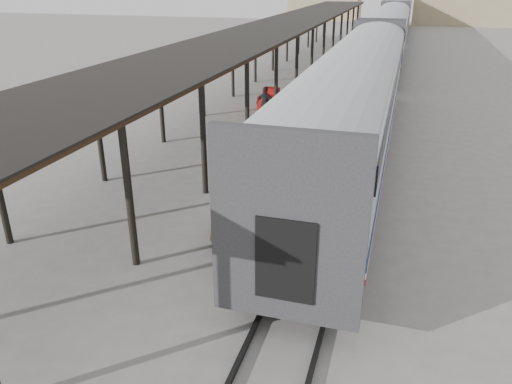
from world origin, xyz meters
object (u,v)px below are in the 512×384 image
Objects in this scene: luggage_tug at (269,102)px; baggage_cart at (233,223)px; pedestrian at (266,104)px; porter at (234,195)px.

baggage_cart is at bearing -74.89° from luggage_tug.
pedestrian is (-2.67, 13.07, 0.27)m from baggage_cart.
pedestrian reaches higher than baggage_cart.
luggage_tug is (-2.97, 14.92, -0.04)m from baggage_cart.
pedestrian is at bearing 81.61° from baggage_cart.
porter reaches higher than baggage_cart.
luggage_tug is 15.95m from porter.
porter is (0.25, -0.65, 1.19)m from baggage_cart.
porter is at bearing -74.47° from luggage_tug.
luggage_tug is at bearing 22.01° from porter.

